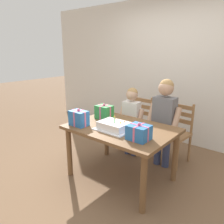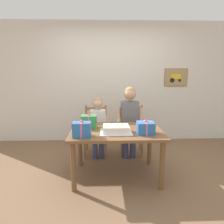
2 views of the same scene
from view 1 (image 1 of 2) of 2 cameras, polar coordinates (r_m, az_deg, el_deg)
name	(u,v)px [view 1 (image 1 of 2)]	position (r m, az deg, el deg)	size (l,w,h in m)	color
ground_plane	(121,177)	(3.17, 2.24, -16.45)	(20.00, 20.00, 0.00)	brown
back_wall	(180,72)	(4.19, 17.07, 9.87)	(6.40, 0.11, 2.60)	silver
dining_table	(121,134)	(2.88, 2.38, -5.75)	(1.34, 0.94, 0.73)	brown
birthday_cake	(114,126)	(2.74, 0.48, -3.65)	(0.44, 0.34, 0.19)	silver
gift_box_red_large	(104,112)	(3.16, -2.03, -0.03)	(0.23, 0.18, 0.23)	#2D8E42
gift_box_beside_cake	(79,118)	(2.91, -8.56, -1.58)	(0.24, 0.17, 0.23)	#286BB7
gift_box_corner_small	(139,132)	(2.46, 6.97, -5.25)	(0.24, 0.21, 0.20)	#286BB7
chair_left	(137,123)	(3.81, 6.39, -2.94)	(0.43, 0.43, 0.92)	#996B42
chair_right	(175,133)	(3.51, 15.89, -5.17)	(0.46, 0.46, 0.92)	#996B42
child_older	(164,115)	(3.22, 13.35, -0.74)	(0.47, 0.27, 1.30)	#38426B
child_younger	(131,115)	(3.52, 5.04, -0.81)	(0.42, 0.25, 1.12)	#38426B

